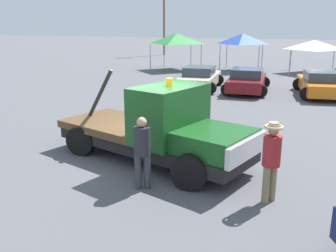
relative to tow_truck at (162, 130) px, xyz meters
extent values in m
plane|color=#545459|center=(-0.35, 0.12, -0.95)|extent=(160.00, 160.00, 0.00)
cube|color=black|center=(-0.35, 0.12, -0.42)|extent=(6.18, 3.75, 0.35)
cube|color=#19511E|center=(1.65, -0.58, 0.03)|extent=(2.15, 2.25, 0.55)
cube|color=silver|center=(2.47, -0.87, 0.00)|extent=(0.75, 1.85, 0.50)
cube|color=#19511E|center=(0.26, -0.09, 0.52)|extent=(1.92, 2.44, 1.53)
cube|color=brown|center=(-1.74, 0.61, -0.14)|extent=(3.48, 2.98, 0.22)
cylinder|color=black|center=(-2.33, 0.82, 0.75)|extent=(1.16, 0.51, 1.63)
cylinder|color=orange|center=(0.26, -0.09, 1.38)|extent=(0.18, 0.18, 0.20)
cylinder|color=black|center=(1.90, 0.40, -0.51)|extent=(0.88, 0.26, 0.88)
cylinder|color=black|center=(1.23, -1.50, -0.51)|extent=(0.88, 0.26, 0.88)
cylinder|color=black|center=(-1.82, 1.71, -0.51)|extent=(0.88, 0.26, 0.88)
cylinder|color=black|center=(-2.49, -0.20, -0.51)|extent=(0.88, 0.26, 0.88)
cylinder|color=#847051|center=(3.00, -1.60, -0.52)|extent=(0.16, 0.16, 0.86)
cylinder|color=#847051|center=(3.13, -1.43, -0.52)|extent=(0.16, 0.16, 0.86)
cylinder|color=maroon|center=(3.07, -1.52, 0.25)|extent=(0.39, 0.39, 0.68)
sphere|color=#A87A56|center=(3.07, -1.52, 0.70)|extent=(0.23, 0.23, 0.23)
torus|color=tan|center=(3.07, -1.52, 0.78)|extent=(0.41, 0.41, 0.06)
cylinder|color=tan|center=(3.07, -1.52, 0.83)|extent=(0.21, 0.21, 0.10)
cylinder|color=#38383D|center=(0.25, -1.73, -0.52)|extent=(0.16, 0.16, 0.85)
cylinder|color=#38383D|center=(0.05, -1.82, -0.52)|extent=(0.16, 0.16, 0.85)
cylinder|color=#28282D|center=(0.15, -1.77, 0.25)|extent=(0.39, 0.39, 0.68)
sphere|color=tan|center=(0.15, -1.77, 0.70)|extent=(0.23, 0.23, 0.23)
cube|color=beige|center=(-1.90, 12.07, -0.41)|extent=(2.11, 4.63, 0.60)
cube|color=#333D47|center=(-1.89, 11.85, 0.14)|extent=(1.74, 1.99, 0.50)
cylinder|color=black|center=(-2.87, 13.56, -0.61)|extent=(0.68, 0.22, 0.68)
cylinder|color=black|center=(-1.11, 13.66, -0.61)|extent=(0.68, 0.22, 0.68)
cylinder|color=black|center=(-2.70, 10.48, -0.61)|extent=(0.68, 0.22, 0.68)
cylinder|color=black|center=(-0.94, 10.58, -0.61)|extent=(0.68, 0.22, 0.68)
cube|color=maroon|center=(0.86, 12.02, -0.41)|extent=(1.99, 4.51, 0.60)
cube|color=#333D47|center=(0.87, 11.79, 0.14)|extent=(1.70, 1.92, 0.50)
cylinder|color=black|center=(-0.07, 13.51, -0.61)|extent=(0.68, 0.22, 0.68)
cylinder|color=black|center=(1.71, 13.56, -0.61)|extent=(0.68, 0.22, 0.68)
cylinder|color=black|center=(0.01, 10.48, -0.61)|extent=(0.68, 0.22, 0.68)
cylinder|color=black|center=(1.79, 10.52, -0.61)|extent=(0.68, 0.22, 0.68)
cube|color=orange|center=(4.76, 12.11, -0.41)|extent=(2.47, 4.76, 0.60)
cube|color=#333D47|center=(4.79, 11.89, 0.14)|extent=(1.91, 2.11, 0.50)
cylinder|color=black|center=(3.66, 13.53, -0.61)|extent=(0.68, 0.22, 0.68)
cylinder|color=black|center=(5.46, 13.76, -0.61)|extent=(0.68, 0.22, 0.68)
cylinder|color=black|center=(4.06, 10.46, -0.61)|extent=(0.68, 0.22, 0.68)
cylinder|color=#9E9EA3|center=(-7.64, 18.72, 0.11)|extent=(0.07, 0.07, 2.12)
cylinder|color=#9E9EA3|center=(-4.29, 18.72, 0.11)|extent=(0.07, 0.07, 2.12)
cylinder|color=#9E9EA3|center=(-7.64, 22.07, 0.11)|extent=(0.07, 0.07, 2.12)
cylinder|color=#9E9EA3|center=(-4.29, 22.07, 0.11)|extent=(0.07, 0.07, 2.12)
pyramid|color=#287F38|center=(-5.97, 20.39, 1.59)|extent=(3.35, 3.35, 0.83)
cylinder|color=#9E9EA3|center=(-2.28, 19.98, 0.12)|extent=(0.07, 0.07, 2.13)
cylinder|color=#9E9EA3|center=(0.71, 19.98, 0.12)|extent=(0.07, 0.07, 2.13)
cylinder|color=#9E9EA3|center=(-2.28, 22.97, 0.12)|extent=(0.07, 0.07, 2.13)
cylinder|color=#9E9EA3|center=(0.71, 22.97, 0.12)|extent=(0.07, 0.07, 2.13)
pyramid|color=#2D4CB7|center=(-0.79, 21.48, 1.59)|extent=(2.99, 2.99, 0.83)
cylinder|color=#9E9EA3|center=(2.98, 19.97, -0.04)|extent=(0.07, 0.07, 1.81)
cylinder|color=#9E9EA3|center=(2.98, 23.21, -0.04)|extent=(0.07, 0.07, 1.81)
cylinder|color=#9E9EA3|center=(6.21, 23.21, -0.04)|extent=(0.07, 0.07, 1.81)
pyramid|color=white|center=(4.60, 21.59, 1.22)|extent=(3.24, 3.24, 0.70)
cube|color=black|center=(-3.00, 4.27, -0.93)|extent=(0.40, 0.40, 0.04)
cone|color=orange|center=(-3.00, 4.27, -0.67)|extent=(0.36, 0.36, 0.55)
cylinder|color=brown|center=(-11.67, 33.58, 3.75)|extent=(0.24, 0.24, 9.39)
camera|label=1|loc=(3.38, -9.43, 2.93)|focal=40.00mm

